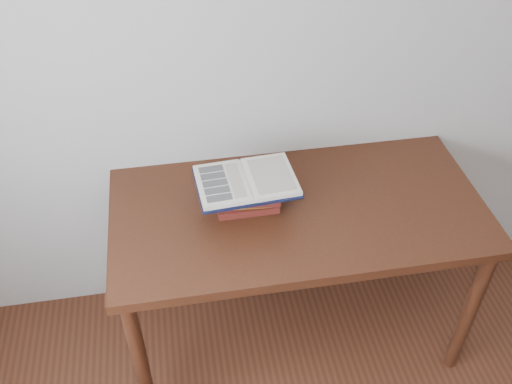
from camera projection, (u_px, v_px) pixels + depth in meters
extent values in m
cube|color=#B2B1A8|center=(293.00, 48.00, 2.21)|extent=(3.50, 0.04, 2.60)
cube|color=#411C10|center=(298.00, 211.00, 2.28)|extent=(1.49, 0.74, 0.04)
cylinder|color=#411C10|center=(140.00, 360.00, 2.22)|extent=(0.06, 0.06, 0.75)
cylinder|color=#411C10|center=(469.00, 312.00, 2.39)|extent=(0.06, 0.06, 0.75)
cylinder|color=#411C10|center=(138.00, 245.00, 2.68)|extent=(0.06, 0.06, 0.75)
cylinder|color=#411C10|center=(413.00, 212.00, 2.86)|extent=(0.06, 0.06, 0.75)
cube|color=maroon|center=(247.00, 202.00, 2.27)|extent=(0.24, 0.15, 0.03)
cube|color=olive|center=(246.00, 195.00, 2.25)|extent=(0.20, 0.15, 0.03)
cube|color=maroon|center=(246.00, 191.00, 2.22)|extent=(0.28, 0.19, 0.03)
cube|color=olive|center=(249.00, 184.00, 2.21)|extent=(0.23, 0.18, 0.03)
cube|color=black|center=(246.00, 183.00, 2.18)|extent=(0.40, 0.29, 0.01)
cube|color=beige|center=(222.00, 184.00, 2.15)|extent=(0.20, 0.26, 0.02)
cube|color=beige|center=(270.00, 177.00, 2.19)|extent=(0.20, 0.26, 0.02)
cylinder|color=beige|center=(246.00, 181.00, 2.17)|extent=(0.03, 0.25, 0.01)
cube|color=black|center=(211.00, 169.00, 2.21)|extent=(0.10, 0.04, 0.00)
cube|color=black|center=(213.00, 176.00, 2.17)|extent=(0.10, 0.04, 0.00)
cube|color=black|center=(215.00, 183.00, 2.14)|extent=(0.10, 0.04, 0.00)
cube|color=black|center=(217.00, 190.00, 2.11)|extent=(0.10, 0.04, 0.00)
cube|color=black|center=(219.00, 198.00, 2.08)|extent=(0.10, 0.04, 0.00)
cube|color=beige|center=(236.00, 180.00, 2.16)|extent=(0.06, 0.21, 0.00)
cube|color=beige|center=(271.00, 174.00, 2.18)|extent=(0.16, 0.22, 0.00)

